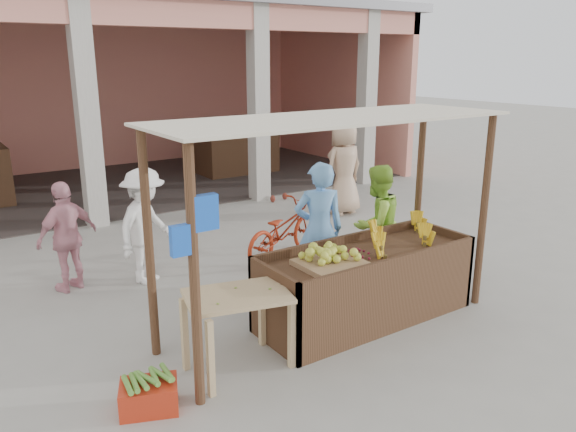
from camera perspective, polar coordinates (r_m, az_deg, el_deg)
ground at (r=6.52m, az=4.42°, el=-11.37°), size 60.00×60.00×0.00m
market_building at (r=13.94m, az=-19.33°, el=13.85°), size 14.40×6.40×4.20m
fruit_stall at (r=6.65m, az=7.89°, el=-7.12°), size 2.60×0.95×0.80m
stall_awning at (r=5.93m, az=4.35°, el=6.07°), size 4.09×1.35×2.39m
banana_heap at (r=6.87m, az=11.18°, el=-2.00°), size 1.18×0.64×0.21m
melon_tray at (r=6.08m, az=4.28°, el=-4.35°), size 0.67×0.58×0.18m
berry_heap at (r=6.34m, az=6.86°, el=-3.76°), size 0.40×0.33×0.13m
side_table at (r=5.49m, az=-5.14°, el=-9.21°), size 1.11×0.87×0.80m
papaya_pile at (r=5.40m, az=-5.20°, el=-6.87°), size 0.74×0.42×0.21m
red_crate at (r=5.28m, az=-13.93°, el=-17.36°), size 0.59×0.51×0.26m
plantain_bundle at (r=5.19m, az=-14.06°, el=-15.81°), size 0.39×0.28×0.08m
produce_sacks at (r=11.98m, az=-0.94°, el=2.91°), size 0.77×0.48×0.59m
vendor_blue at (r=7.09m, az=3.15°, el=-0.96°), size 0.85×0.75×1.86m
vendor_green at (r=7.62m, az=8.97°, el=-0.54°), size 0.87×0.56×1.71m
motorcycle at (r=8.54m, az=-0.49°, el=-1.33°), size 1.13×1.84×0.91m
shopper_a at (r=7.75m, az=-14.35°, el=-0.55°), size 1.21×1.10×1.71m
shopper_b at (r=7.81m, az=-21.53°, el=-1.62°), size 1.03×0.79×1.57m
shopper_c at (r=10.93m, az=5.71°, el=5.41°), size 1.02×0.70×2.03m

